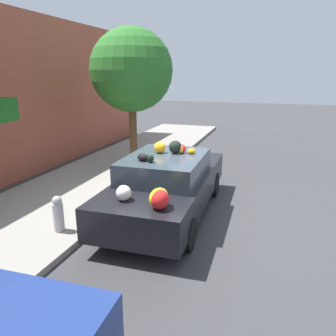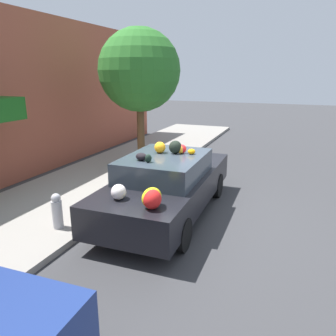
# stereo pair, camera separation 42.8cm
# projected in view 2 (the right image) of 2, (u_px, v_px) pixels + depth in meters

# --- Properties ---
(ground_plane) EXTENTS (60.00, 60.00, 0.00)m
(ground_plane) POSITION_uv_depth(u_px,v_px,m) (169.00, 213.00, 7.30)
(ground_plane) COLOR #38383A
(sidewalk_curb) EXTENTS (24.00, 3.20, 0.12)m
(sidewalk_curb) POSITION_uv_depth(u_px,v_px,m) (70.00, 195.00, 8.25)
(sidewalk_curb) COLOR gray
(sidewalk_curb) RESTS_ON ground
(street_tree) EXTENTS (2.55, 2.55, 4.26)m
(street_tree) POSITION_uv_depth(u_px,v_px,m) (139.00, 71.00, 10.11)
(street_tree) COLOR brown
(street_tree) RESTS_ON sidewalk_curb
(fire_hydrant) EXTENTS (0.20, 0.20, 0.70)m
(fire_hydrant) POSITION_uv_depth(u_px,v_px,m) (57.00, 211.00, 6.27)
(fire_hydrant) COLOR #B2B2B7
(fire_hydrant) RESTS_ON sidewalk_curb
(art_car) EXTENTS (4.55, 1.85, 1.64)m
(art_car) POSITION_uv_depth(u_px,v_px,m) (167.00, 183.00, 7.06)
(art_car) COLOR black
(art_car) RESTS_ON ground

